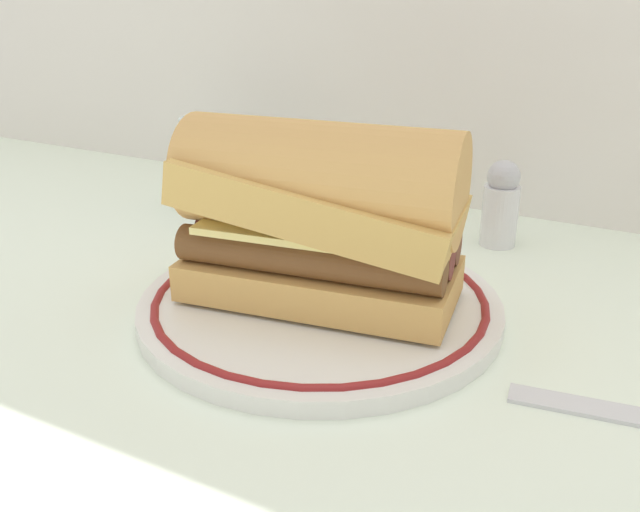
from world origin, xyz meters
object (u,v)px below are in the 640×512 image
Objects in this scene: drinking_glass at (211,170)px; salt_shaker at (501,204)px; sausage_sandwich at (320,212)px; plate at (320,303)px.

drinking_glass is 1.20× the size of salt_shaker.
salt_shaker is (0.29, 0.03, -0.00)m from drinking_glass.
sausage_sandwich reaches higher than salt_shaker.
plate is at bearing -37.40° from drinking_glass.
drinking_glass is (-0.21, 0.16, 0.03)m from plate.
plate is 2.78× the size of drinking_glass.
sausage_sandwich is at bearing 90.00° from plate.
plate is 0.07m from sausage_sandwich.
sausage_sandwich is 0.21m from salt_shaker.
sausage_sandwich reaches higher than plate.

